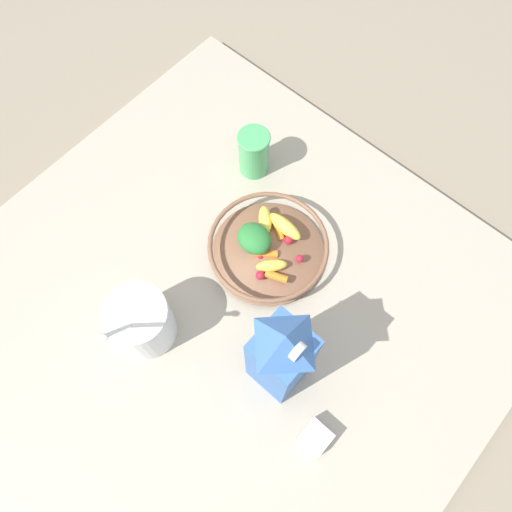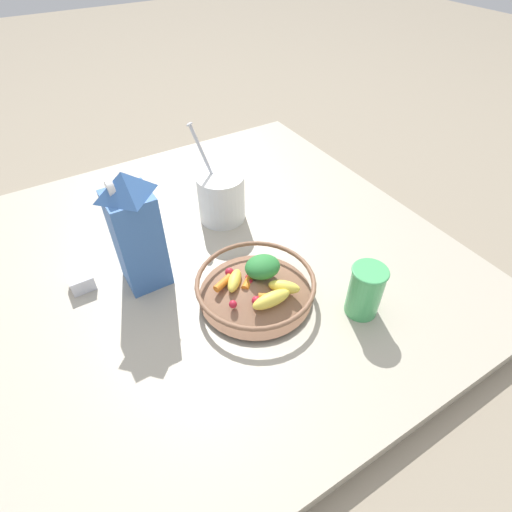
{
  "view_description": "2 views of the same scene",
  "coord_description": "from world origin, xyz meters",
  "px_view_note": "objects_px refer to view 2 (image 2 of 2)",
  "views": [
    {
      "loc": [
        -0.17,
        -0.24,
        1.01
      ],
      "look_at": [
        0.12,
        0.01,
        0.12
      ],
      "focal_mm": 35.0,
      "sensor_mm": 36.0,
      "label": 1
    },
    {
      "loc": [
        0.64,
        -0.27,
        0.68
      ],
      "look_at": [
        0.11,
        0.05,
        0.09
      ],
      "focal_mm": 28.0,
      "sensor_mm": 36.0,
      "label": 2
    }
  ],
  "objects_px": {
    "fruit_bowl": "(256,286)",
    "spice_jar": "(81,281)",
    "milk_carton": "(136,231)",
    "yogurt_tub": "(221,195)",
    "drinking_cup": "(365,290)"
  },
  "relations": [
    {
      "from": "yogurt_tub",
      "to": "spice_jar",
      "type": "distance_m",
      "value": 0.38
    },
    {
      "from": "drinking_cup",
      "to": "spice_jar",
      "type": "height_order",
      "value": "drinking_cup"
    },
    {
      "from": "fruit_bowl",
      "to": "milk_carton",
      "type": "xyz_separation_m",
      "value": [
        -0.17,
        -0.18,
        0.1
      ]
    },
    {
      "from": "milk_carton",
      "to": "spice_jar",
      "type": "relative_size",
      "value": 5.56
    },
    {
      "from": "fruit_bowl",
      "to": "spice_jar",
      "type": "bearing_deg",
      "value": -125.82
    },
    {
      "from": "fruit_bowl",
      "to": "milk_carton",
      "type": "bearing_deg",
      "value": -134.15
    },
    {
      "from": "fruit_bowl",
      "to": "spice_jar",
      "type": "distance_m",
      "value": 0.38
    },
    {
      "from": "milk_carton",
      "to": "yogurt_tub",
      "type": "bearing_deg",
      "value": 114.51
    },
    {
      "from": "drinking_cup",
      "to": "yogurt_tub",
      "type": "bearing_deg",
      "value": -167.39
    },
    {
      "from": "milk_carton",
      "to": "drinking_cup",
      "type": "xyz_separation_m",
      "value": [
        0.31,
        0.34,
        -0.07
      ]
    },
    {
      "from": "milk_carton",
      "to": "drinking_cup",
      "type": "bearing_deg",
      "value": 47.42
    },
    {
      "from": "spice_jar",
      "to": "milk_carton",
      "type": "bearing_deg",
      "value": 69.11
    },
    {
      "from": "spice_jar",
      "to": "drinking_cup",
      "type": "bearing_deg",
      "value": 52.36
    },
    {
      "from": "fruit_bowl",
      "to": "drinking_cup",
      "type": "distance_m",
      "value": 0.22
    },
    {
      "from": "yogurt_tub",
      "to": "spice_jar",
      "type": "relative_size",
      "value": 5.04
    }
  ]
}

